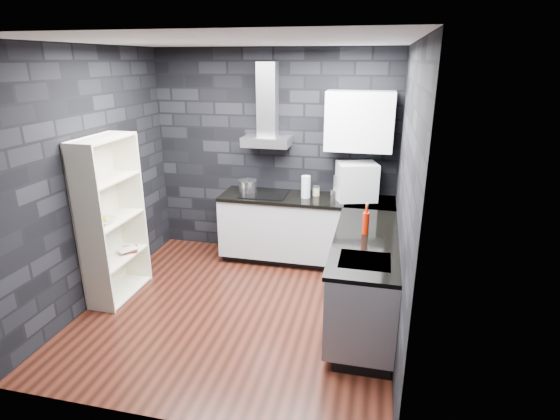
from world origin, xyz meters
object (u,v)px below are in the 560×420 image
(bookshelf, at_px, (112,220))
(glass_vase, at_px, (306,187))
(storage_jar, at_px, (316,191))
(fruit_bowl, at_px, (104,221))
(appliance_garage, at_px, (357,182))
(pot, at_px, (248,186))
(utensil_crock, at_px, (335,195))
(red_bottle, at_px, (366,223))

(bookshelf, bearing_deg, glass_vase, 24.64)
(storage_jar, relative_size, fruit_bowl, 0.47)
(appliance_garage, bearing_deg, pot, 164.22)
(storage_jar, bearing_deg, glass_vase, -133.88)
(pot, xyz_separation_m, utensil_crock, (1.14, -0.09, -0.02))
(red_bottle, bearing_deg, utensil_crock, 112.15)
(red_bottle, xyz_separation_m, fruit_bowl, (-2.70, -0.34, -0.07))
(glass_vase, bearing_deg, appliance_garage, 6.68)
(utensil_crock, distance_m, bookshelf, 2.59)
(utensil_crock, relative_size, red_bottle, 0.59)
(storage_jar, height_order, appliance_garage, appliance_garage)
(pot, xyz_separation_m, fruit_bowl, (-1.14, -1.45, -0.04))
(utensil_crock, height_order, bookshelf, bookshelf)
(storage_jar, bearing_deg, fruit_bowl, -143.13)
(storage_jar, xyz_separation_m, bookshelf, (-2.03, -1.39, -0.05))
(red_bottle, bearing_deg, bookshelf, -175.55)
(storage_jar, height_order, fruit_bowl, storage_jar)
(pot, xyz_separation_m, bookshelf, (-1.14, -1.32, -0.08))
(storage_jar, bearing_deg, utensil_crock, -31.62)
(storage_jar, distance_m, red_bottle, 1.36)
(pot, bearing_deg, storage_jar, 4.27)
(glass_vase, xyz_separation_m, red_bottle, (0.78, -1.06, -0.03))
(appliance_garage, xyz_separation_m, red_bottle, (0.17, -1.13, -0.11))
(storage_jar, xyz_separation_m, utensil_crock, (0.25, -0.16, 0.01))
(bookshelf, relative_size, fruit_bowl, 8.04)
(pot, xyz_separation_m, appliance_garage, (1.39, 0.02, 0.14))
(glass_vase, height_order, storage_jar, glass_vase)
(pot, bearing_deg, bookshelf, -130.72)
(storage_jar, bearing_deg, appliance_garage, -5.28)
(glass_vase, xyz_separation_m, storage_jar, (0.11, 0.12, -0.09))
(appliance_garage, distance_m, fruit_bowl, 2.93)
(utensil_crock, bearing_deg, fruit_bowl, -149.11)
(red_bottle, distance_m, bookshelf, 2.71)
(pot, height_order, glass_vase, glass_vase)
(utensil_crock, xyz_separation_m, fruit_bowl, (-2.28, -1.36, -0.03))
(pot, distance_m, fruit_bowl, 1.85)
(glass_vase, bearing_deg, bookshelf, -146.44)
(pot, relative_size, utensil_crock, 1.78)
(utensil_crock, bearing_deg, glass_vase, 174.26)
(appliance_garage, relative_size, fruit_bowl, 2.09)
(appliance_garage, distance_m, red_bottle, 1.15)
(glass_vase, xyz_separation_m, appliance_garage, (0.62, 0.07, 0.09))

